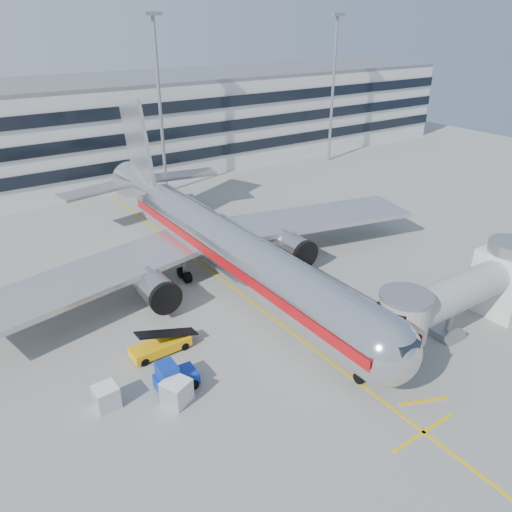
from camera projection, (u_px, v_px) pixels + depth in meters
ground at (292, 333)px, 43.23m from camera, size 180.00×180.00×0.00m
lead_in_line at (231, 286)px, 50.67m from camera, size 0.25×70.00×0.01m
stop_bar at (424, 432)px, 32.82m from camera, size 6.00×0.25×0.01m
main_jet at (221, 243)px, 50.12m from camera, size 50.95×48.70×16.06m
jet_bridge at (467, 292)px, 41.84m from camera, size 17.80×4.50×7.00m
terminal at (78, 130)px, 82.95m from camera, size 150.00×24.25×15.60m
light_mast_centre at (159, 93)px, 72.13m from camera, size 2.40×1.20×25.45m
light_mast_east at (334, 78)px, 89.51m from camera, size 2.40×1.20×25.45m
belt_loader at (160, 345)px, 40.36m from camera, size 5.15×1.96×2.46m
baggage_tug at (174, 377)px, 36.33m from camera, size 3.13×2.08×2.29m
cargo_container_left at (175, 393)px, 35.11m from camera, size 1.92×1.92×1.61m
cargo_container_right at (106, 397)px, 34.66m from camera, size 1.64×1.64×1.68m
cargo_container_front at (177, 392)px, 35.01m from camera, size 2.27×2.27×1.84m
ramp_worker at (169, 376)px, 36.61m from camera, size 0.76×0.66×1.77m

